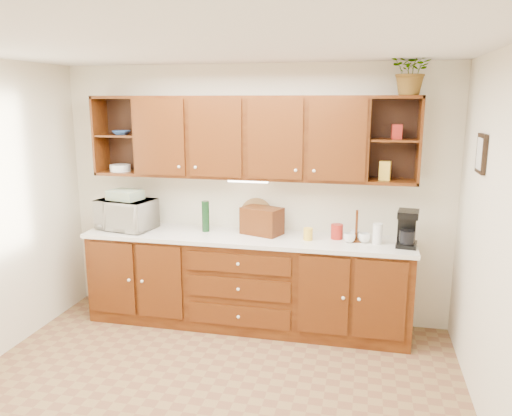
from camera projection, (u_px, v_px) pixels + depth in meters
The scene contains 25 objects.
floor at pixel (201, 406), 3.74m from camera, with size 4.00×4.00×0.00m, color olive.
ceiling at pixel (192, 44), 3.19m from camera, with size 4.00×4.00×0.00m, color white.
back_wall at pixel (253, 194), 5.13m from camera, with size 4.00×4.00×0.00m, color #EBE3C6.
right_wall at pixel (508, 259), 3.04m from camera, with size 3.50×3.50×0.00m, color #EBE3C6.
base_cabinets at pixel (246, 282), 5.03m from camera, with size 3.20×0.60×0.90m, color #351306.
countertop at pixel (246, 238), 4.92m from camera, with size 3.24×0.64×0.04m, color white.
upper_cabinets at pixel (250, 137), 4.85m from camera, with size 3.20×0.33×0.80m.
undercabinet_light at pixel (248, 181), 4.89m from camera, with size 0.40×0.05×0.03m, color white.
framed_picture at pixel (481, 154), 3.79m from camera, with size 0.03×0.24×0.30m, color black.
wicker_basket at pixel (128, 222), 5.18m from camera, with size 0.26×0.26×0.14m, color olive.
microwave at pixel (126, 214), 5.14m from camera, with size 0.56×0.38×0.31m, color beige.
towel_stack at pixel (125, 195), 5.10m from camera, with size 0.32×0.24×0.10m, color #CBBB5F.
wine_bottle at pixel (206, 216), 5.04m from camera, with size 0.08×0.08×0.31m, color #113316.
woven_tray at pixel (256, 229), 5.14m from camera, with size 0.33×0.33×0.02m, color olive.
bread_box at pixel (262, 221), 4.95m from camera, with size 0.38×0.24×0.27m, color #351306.
mug_tree at pixel (356, 236), 4.71m from camera, with size 0.28×0.27×0.30m.
canister_red at pixel (337, 232), 4.79m from camera, with size 0.12×0.12×0.14m, color maroon.
canister_white at pixel (377, 234), 4.61m from camera, with size 0.09×0.09×0.19m, color white.
canister_yellow at pixel (308, 234), 4.75m from camera, with size 0.09×0.09×0.12m, color gold.
coffee_maker at pixel (407, 229), 4.54m from camera, with size 0.21×0.25×0.34m.
bowl_stack at pixel (121, 133), 5.10m from camera, with size 0.18×0.18×0.04m, color #274C91.
plate_stack at pixel (120, 168), 5.20m from camera, with size 0.21×0.21×0.07m, color white.
pantry_box_yellow at pixel (385, 171), 4.62m from camera, with size 0.10×0.08×0.18m, color gold.
pantry_box_red at pixel (397, 132), 4.52m from camera, with size 0.09×0.08×0.13m, color maroon.
potted_plant at pixel (413, 70), 4.34m from camera, with size 0.38×0.33×0.43m, color #999999.
Camera 1 is at (1.13, -3.17, 2.25)m, focal length 35.00 mm.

